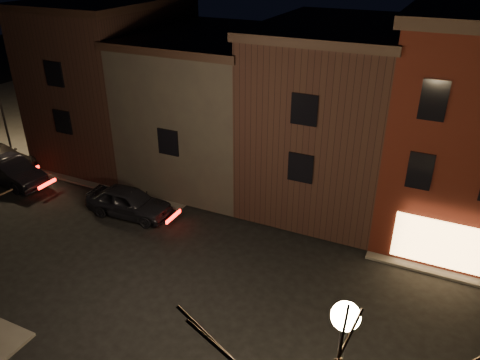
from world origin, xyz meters
name	(u,v)px	position (x,y,z in m)	size (l,w,h in m)	color
ground	(218,293)	(0.00, 0.00, 0.00)	(120.00, 120.00, 0.00)	black
sidewalk_far_left	(128,100)	(-20.00, 20.00, 0.06)	(30.00, 30.00, 0.12)	#2D2B28
corner_building	(465,127)	(8.00, 9.47, 5.40)	(6.50, 8.50, 10.50)	#3F120B
row_building_a	(332,113)	(1.50, 10.50, 4.83)	(7.30, 10.30, 9.40)	black
row_building_b	(214,104)	(-5.75, 10.50, 4.33)	(7.80, 10.30, 8.40)	black
row_building_c	(116,78)	(-13.00, 10.50, 5.08)	(7.30, 10.30, 9.90)	black
street_lamp_near	(340,357)	(6.20, -6.00, 5.18)	(0.60, 0.60, 6.48)	black
parked_car_a	(129,202)	(-7.19, 3.53, 0.79)	(1.86, 4.63, 1.58)	black
parked_car_b	(12,172)	(-15.76, 3.46, 0.80)	(1.69, 4.84, 1.60)	black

